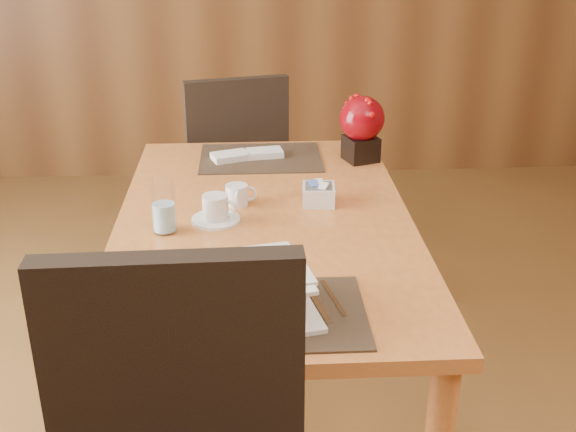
{
  "coord_description": "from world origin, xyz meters",
  "views": [
    {
      "loc": [
        -0.04,
        -1.4,
        1.65
      ],
      "look_at": [
        0.06,
        0.35,
        0.87
      ],
      "focal_mm": 45.0,
      "sensor_mm": 36.0,
      "label": 1
    }
  ],
  "objects": [
    {
      "name": "bread_plate",
      "position": [
        -0.27,
        0.0,
        0.76
      ],
      "size": [
        0.17,
        0.17,
        0.01
      ],
      "primitive_type": "cube",
      "rotation": [
        0.0,
        0.0,
        0.13
      ],
      "color": "silver",
      "rests_on": "dining_table"
    },
    {
      "name": "coffee_cup",
      "position": [
        -0.15,
        0.59,
        0.79
      ],
      "size": [
        0.15,
        0.15,
        0.08
      ],
      "rotation": [
        0.0,
        0.0,
        -0.43
      ],
      "color": "silver",
      "rests_on": "dining_table"
    },
    {
      "name": "berry_decor",
      "position": [
        0.37,
        1.11,
        0.89
      ],
      "size": [
        0.17,
        0.17,
        0.24
      ],
      "rotation": [
        0.0,
        0.0,
        0.33
      ],
      "color": "black",
      "rests_on": "dining_table"
    },
    {
      "name": "far_chair",
      "position": [
        -0.12,
        1.61,
        0.55
      ],
      "size": [
        0.54,
        0.55,
        0.97
      ],
      "rotation": [
        0.0,
        0.0,
        3.37
      ],
      "color": "black",
      "rests_on": "ground"
    },
    {
      "name": "creamer_jug",
      "position": [
        -0.08,
        0.72,
        0.78
      ],
      "size": [
        0.1,
        0.1,
        0.07
      ],
      "primitive_type": null,
      "rotation": [
        0.0,
        0.0,
        0.09
      ],
      "color": "silver",
      "rests_on": "dining_table"
    },
    {
      "name": "placemat_near",
      "position": [
        0.0,
        0.05,
        0.75
      ],
      "size": [
        0.45,
        0.33,
        0.01
      ],
      "primitive_type": "cube",
      "color": "black",
      "rests_on": "dining_table"
    },
    {
      "name": "soup_setting",
      "position": [
        -0.04,
        0.06,
        0.81
      ],
      "size": [
        0.33,
        0.33,
        0.11
      ],
      "rotation": [
        0.0,
        0.0,
        0.21
      ],
      "color": "silver",
      "rests_on": "dining_table"
    },
    {
      "name": "dining_table",
      "position": [
        0.0,
        0.6,
        0.65
      ],
      "size": [
        0.9,
        1.5,
        0.75
      ],
      "color": "#C37336",
      "rests_on": "ground"
    },
    {
      "name": "water_glass",
      "position": [
        -0.29,
        0.53,
        0.83
      ],
      "size": [
        0.09,
        0.09,
        0.17
      ],
      "primitive_type": "cylinder",
      "rotation": [
        0.0,
        0.0,
        0.39
      ],
      "color": "silver",
      "rests_on": "dining_table"
    },
    {
      "name": "napkins_far",
      "position": [
        -0.04,
        1.15,
        0.77
      ],
      "size": [
        0.28,
        0.15,
        0.02
      ],
      "primitive_type": null,
      "rotation": [
        0.0,
        0.0,
        0.24
      ],
      "color": "silver",
      "rests_on": "dining_table"
    },
    {
      "name": "sugar_caddy",
      "position": [
        0.18,
        0.71,
        0.78
      ],
      "size": [
        0.11,
        0.11,
        0.06
      ],
      "primitive_type": "cube",
      "rotation": [
        0.0,
        0.0,
        -0.08
      ],
      "color": "silver",
      "rests_on": "dining_table"
    },
    {
      "name": "placemat_far",
      "position": [
        0.0,
        1.15,
        0.75
      ],
      "size": [
        0.45,
        0.33,
        0.01
      ],
      "primitive_type": "cube",
      "color": "black",
      "rests_on": "dining_table"
    }
  ]
}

